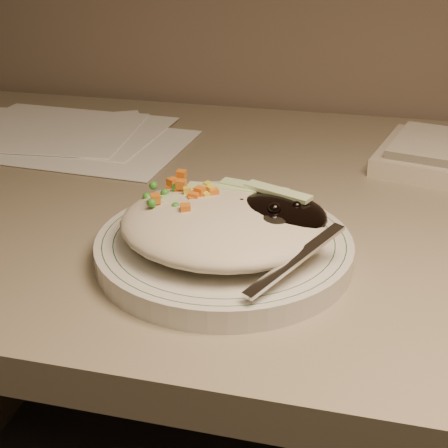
# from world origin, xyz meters

# --- Properties ---
(desk) EXTENTS (1.40, 0.70, 0.74)m
(desk) POSITION_xyz_m (0.00, 1.38, 0.54)
(desk) COLOR #7E725B
(desk) RESTS_ON ground
(plate) EXTENTS (0.24, 0.24, 0.02)m
(plate) POSITION_xyz_m (-0.05, 1.21, 0.75)
(plate) COLOR silver
(plate) RESTS_ON desk
(plate_rim) EXTENTS (0.23, 0.23, 0.00)m
(plate_rim) POSITION_xyz_m (-0.05, 1.21, 0.76)
(plate_rim) COLOR #144723
(plate_rim) RESTS_ON plate
(meal) EXTENTS (0.21, 0.19, 0.05)m
(meal) POSITION_xyz_m (-0.05, 1.21, 0.78)
(meal) COLOR #C1B69C
(meal) RESTS_ON plate
(papers) EXTENTS (0.40, 0.33, 0.00)m
(papers) POSITION_xyz_m (-0.38, 1.51, 0.74)
(papers) COLOR white
(papers) RESTS_ON desk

